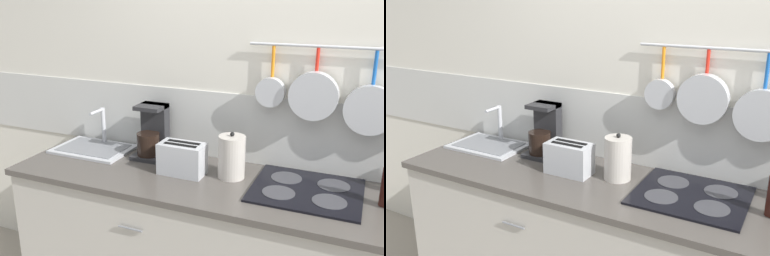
# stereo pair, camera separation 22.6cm
# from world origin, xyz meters

# --- Properties ---
(wall_back) EXTENTS (7.20, 0.15, 2.60)m
(wall_back) POSITION_xyz_m (0.00, 0.37, 1.28)
(wall_back) COLOR silver
(wall_back) RESTS_ON ground_plane
(countertop) EXTENTS (3.25, 0.65, 0.03)m
(countertop) POSITION_xyz_m (0.00, 0.00, 0.92)
(countertop) COLOR #4C4742
(countertop) RESTS_ON cabinet_base
(sink_basin) EXTENTS (0.48, 0.34, 0.25)m
(sink_basin) POSITION_xyz_m (-1.35, 0.15, 0.96)
(sink_basin) COLOR #B7BABF
(sink_basin) RESTS_ON countertop
(coffee_maker) EXTENTS (0.18, 0.21, 0.33)m
(coffee_maker) POSITION_xyz_m (-0.95, 0.21, 1.07)
(coffee_maker) COLOR #262628
(coffee_maker) RESTS_ON countertop
(toaster) EXTENTS (0.27, 0.14, 0.18)m
(toaster) POSITION_xyz_m (-0.66, 0.02, 1.03)
(toaster) COLOR #B7BABF
(toaster) RESTS_ON countertop
(kettle) EXTENTS (0.15, 0.15, 0.26)m
(kettle) POSITION_xyz_m (-0.40, 0.09, 1.05)
(kettle) COLOR beige
(kettle) RESTS_ON countertop
(cooktop) EXTENTS (0.54, 0.49, 0.01)m
(cooktop) POSITION_xyz_m (0.01, 0.07, 0.94)
(cooktop) COLOR black
(cooktop) RESTS_ON countertop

